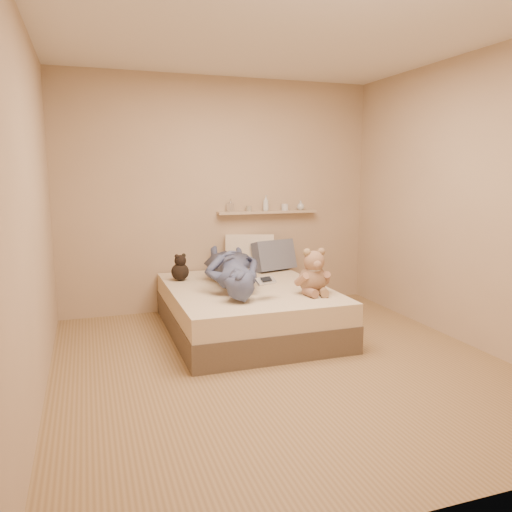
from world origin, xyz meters
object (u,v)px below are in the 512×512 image
object	(u,v)px
game_console	(266,281)
wall_shelf	(268,212)
pillow_grey	(274,256)
teddy_bear	(313,275)
pillow_cream	(250,252)
bed	(247,309)
dark_plush	(180,269)
person	(232,267)

from	to	relation	value
game_console	wall_shelf	distance (m)	1.60
wall_shelf	pillow_grey	bearing A→B (deg)	-90.25
teddy_bear	pillow_grey	xyz separation A→B (m)	(0.06, 1.17, -0.01)
teddy_bear	pillow_cream	distance (m)	1.32
bed	dark_plush	size ratio (longest dim) A/B	6.75
person	wall_shelf	world-z (taller)	wall_shelf
pillow_cream	wall_shelf	bearing A→B (deg)	17.63
teddy_bear	dark_plush	xyz separation A→B (m)	(-1.06, 0.97, -0.06)
dark_plush	pillow_grey	xyz separation A→B (m)	(1.12, 0.20, 0.05)
bed	game_console	world-z (taller)	game_console
pillow_cream	person	distance (m)	0.85
game_console	pillow_grey	size ratio (longest dim) A/B	0.41
dark_plush	wall_shelf	size ratio (longest dim) A/B	0.23
dark_plush	person	bearing A→B (deg)	-42.06
pillow_cream	dark_plush	bearing A→B (deg)	-158.76
teddy_bear	person	world-z (taller)	teddy_bear
game_console	person	bearing A→B (deg)	102.31
pillow_cream	wall_shelf	size ratio (longest dim) A/B	0.46
pillow_cream	person	size ratio (longest dim) A/B	0.36
game_console	teddy_bear	bearing A→B (deg)	5.29
game_console	teddy_bear	xyz separation A→B (m)	(0.48, 0.04, 0.01)
bed	teddy_bear	distance (m)	0.79
pillow_grey	person	xyz separation A→B (m)	(-0.68, -0.59, 0.01)
game_console	teddy_bear	size ratio (longest dim) A/B	0.47
teddy_bear	wall_shelf	xyz separation A→B (m)	(0.06, 1.39, 0.47)
bed	dark_plush	world-z (taller)	dark_plush
game_console	pillow_cream	xyz separation A→B (m)	(0.29, 1.35, 0.03)
bed	person	bearing A→B (deg)	142.86
teddy_bear	pillow_cream	world-z (taller)	teddy_bear
bed	wall_shelf	world-z (taller)	wall_shelf
bed	wall_shelf	size ratio (longest dim) A/B	1.58
teddy_bear	person	bearing A→B (deg)	137.11
teddy_bear	dark_plush	world-z (taller)	teddy_bear
person	wall_shelf	distance (m)	1.16
dark_plush	wall_shelf	xyz separation A→B (m)	(1.12, 0.42, 0.53)
pillow_grey	dark_plush	bearing A→B (deg)	-169.97
pillow_cream	person	bearing A→B (deg)	-120.21
bed	wall_shelf	bearing A→B (deg)	58.82
game_console	person	xyz separation A→B (m)	(-0.13, 0.62, 0.01)
game_console	pillow_grey	xyz separation A→B (m)	(0.54, 1.21, 0.00)
dark_plush	pillow_grey	distance (m)	1.13
bed	teddy_bear	size ratio (longest dim) A/B	4.40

